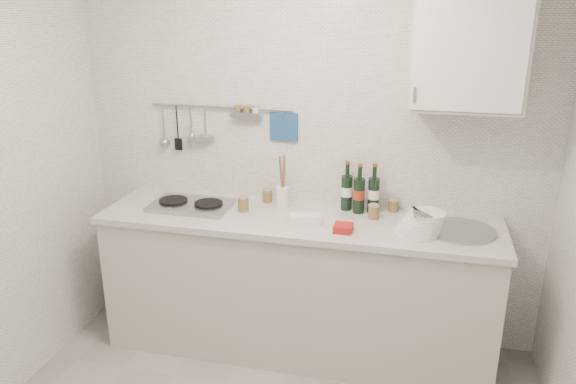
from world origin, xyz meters
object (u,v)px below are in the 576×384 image
object	(u,v)px
wall_cabinet	(469,44)
wine_bottles	(360,188)
utensil_crock	(282,194)
plate_stack_sink	(422,223)
plate_stack_hob	(177,203)

from	to	relation	value
wall_cabinet	wine_bottles	size ratio (longest dim) A/B	2.26
utensil_crock	wine_bottles	bearing A→B (deg)	2.20
wall_cabinet	plate_stack_sink	xyz separation A→B (m)	(-0.17, -0.20, -0.97)
plate_stack_hob	plate_stack_sink	distance (m)	1.55
wine_bottles	wall_cabinet	bearing A→B (deg)	-6.95
plate_stack_hob	wine_bottles	distance (m)	1.18
wall_cabinet	utensil_crock	world-z (taller)	wall_cabinet
plate_stack_sink	wine_bottles	xyz separation A→B (m)	(-0.39, 0.26, 0.10)
wall_cabinet	plate_stack_hob	xyz separation A→B (m)	(-1.71, -0.09, -1.02)
wall_cabinet	wine_bottles	distance (m)	1.04
plate_stack_hob	plate_stack_sink	world-z (taller)	plate_stack_sink
wall_cabinet	wine_bottles	bearing A→B (deg)	173.05
plate_stack_sink	utensil_crock	distance (m)	0.91
wine_bottles	utensil_crock	world-z (taller)	utensil_crock
plate_stack_hob	utensil_crock	distance (m)	0.69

